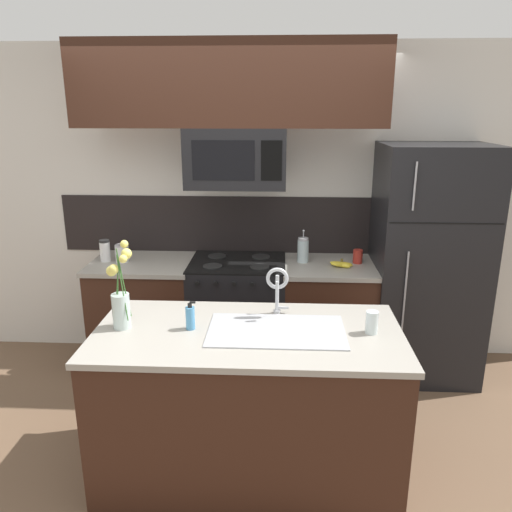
{
  "coord_description": "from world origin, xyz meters",
  "views": [
    {
      "loc": [
        0.34,
        -2.88,
        2.11
      ],
      "look_at": [
        0.18,
        0.27,
        1.16
      ],
      "focal_mm": 35.0,
      "sensor_mm": 36.0,
      "label": 1
    }
  ],
  "objects_px": {
    "microwave": "(236,158)",
    "flower_vase": "(121,301)",
    "storage_jar_tall": "(105,251)",
    "sink_faucet": "(277,284)",
    "storage_jar_medium": "(122,253)",
    "dish_soap_bottle": "(190,318)",
    "drinking_glass": "(372,322)",
    "stove_range": "(238,315)",
    "french_press": "(303,250)",
    "coffee_tin": "(358,256)",
    "refrigerator": "(426,263)",
    "banana_bunch": "(342,264)"
  },
  "relations": [
    {
      "from": "microwave",
      "to": "flower_vase",
      "type": "height_order",
      "value": "microwave"
    },
    {
      "from": "storage_jar_tall",
      "to": "sink_faucet",
      "type": "height_order",
      "value": "sink_faucet"
    },
    {
      "from": "microwave",
      "to": "sink_faucet",
      "type": "height_order",
      "value": "microwave"
    },
    {
      "from": "storage_jar_medium",
      "to": "dish_soap_bottle",
      "type": "relative_size",
      "value": 0.85
    },
    {
      "from": "storage_jar_tall",
      "to": "drinking_glass",
      "type": "distance_m",
      "value": 2.28
    },
    {
      "from": "stove_range",
      "to": "french_press",
      "type": "distance_m",
      "value": 0.76
    },
    {
      "from": "storage_jar_medium",
      "to": "drinking_glass",
      "type": "distance_m",
      "value": 2.17
    },
    {
      "from": "stove_range",
      "to": "french_press",
      "type": "xyz_separation_m",
      "value": [
        0.52,
        0.06,
        0.55
      ]
    },
    {
      "from": "stove_range",
      "to": "french_press",
      "type": "relative_size",
      "value": 3.48
    },
    {
      "from": "storage_jar_tall",
      "to": "storage_jar_medium",
      "type": "height_order",
      "value": "storage_jar_tall"
    },
    {
      "from": "coffee_tin",
      "to": "drinking_glass",
      "type": "bearing_deg",
      "value": -94.87
    },
    {
      "from": "storage_jar_medium",
      "to": "french_press",
      "type": "distance_m",
      "value": 1.45
    },
    {
      "from": "refrigerator",
      "to": "flower_vase",
      "type": "height_order",
      "value": "refrigerator"
    },
    {
      "from": "storage_jar_tall",
      "to": "storage_jar_medium",
      "type": "relative_size",
      "value": 1.25
    },
    {
      "from": "banana_bunch",
      "to": "dish_soap_bottle",
      "type": "bearing_deg",
      "value": -129.59
    },
    {
      "from": "stove_range",
      "to": "flower_vase",
      "type": "relative_size",
      "value": 1.9
    },
    {
      "from": "dish_soap_bottle",
      "to": "drinking_glass",
      "type": "height_order",
      "value": "dish_soap_bottle"
    },
    {
      "from": "banana_bunch",
      "to": "french_press",
      "type": "xyz_separation_m",
      "value": [
        -0.3,
        0.12,
        0.08
      ]
    },
    {
      "from": "storage_jar_tall",
      "to": "drinking_glass",
      "type": "bearing_deg",
      "value": -32.98
    },
    {
      "from": "french_press",
      "to": "banana_bunch",
      "type": "bearing_deg",
      "value": -22.26
    },
    {
      "from": "drinking_glass",
      "to": "stove_range",
      "type": "bearing_deg",
      "value": 124.23
    },
    {
      "from": "coffee_tin",
      "to": "dish_soap_bottle",
      "type": "height_order",
      "value": "dish_soap_bottle"
    },
    {
      "from": "dish_soap_bottle",
      "to": "drinking_glass",
      "type": "bearing_deg",
      "value": -0.17
    },
    {
      "from": "storage_jar_medium",
      "to": "dish_soap_bottle",
      "type": "xyz_separation_m",
      "value": [
        0.77,
        -1.24,
        -0.0
      ]
    },
    {
      "from": "refrigerator",
      "to": "sink_faucet",
      "type": "xyz_separation_m",
      "value": [
        -1.17,
        -1.05,
        0.18
      ]
    },
    {
      "from": "storage_jar_tall",
      "to": "refrigerator",
      "type": "bearing_deg",
      "value": 0.46
    },
    {
      "from": "storage_jar_medium",
      "to": "coffee_tin",
      "type": "relative_size",
      "value": 1.28
    },
    {
      "from": "stove_range",
      "to": "storage_jar_tall",
      "type": "xyz_separation_m",
      "value": [
        -1.07,
        -0.0,
        0.54
      ]
    },
    {
      "from": "stove_range",
      "to": "refrigerator",
      "type": "distance_m",
      "value": 1.56
    },
    {
      "from": "storage_jar_tall",
      "to": "french_press",
      "type": "distance_m",
      "value": 1.59
    },
    {
      "from": "drinking_glass",
      "to": "storage_jar_medium",
      "type": "bearing_deg",
      "value": 145.07
    },
    {
      "from": "coffee_tin",
      "to": "storage_jar_medium",
      "type": "bearing_deg",
      "value": -178.41
    },
    {
      "from": "storage_jar_tall",
      "to": "sink_faucet",
      "type": "bearing_deg",
      "value": -36.48
    },
    {
      "from": "french_press",
      "to": "flower_vase",
      "type": "distance_m",
      "value": 1.68
    },
    {
      "from": "storage_jar_tall",
      "to": "dish_soap_bottle",
      "type": "xyz_separation_m",
      "value": [
        0.91,
        -1.24,
        -0.02
      ]
    },
    {
      "from": "stove_range",
      "to": "dish_soap_bottle",
      "type": "relative_size",
      "value": 5.64
    },
    {
      "from": "banana_bunch",
      "to": "french_press",
      "type": "relative_size",
      "value": 0.71
    },
    {
      "from": "coffee_tin",
      "to": "sink_faucet",
      "type": "bearing_deg",
      "value": -120.27
    },
    {
      "from": "stove_range",
      "to": "banana_bunch",
      "type": "distance_m",
      "value": 0.95
    },
    {
      "from": "coffee_tin",
      "to": "sink_faucet",
      "type": "xyz_separation_m",
      "value": [
        -0.63,
        -1.08,
        0.14
      ]
    },
    {
      "from": "french_press",
      "to": "coffee_tin",
      "type": "bearing_deg",
      "value": -1.31
    },
    {
      "from": "storage_jar_medium",
      "to": "banana_bunch",
      "type": "bearing_deg",
      "value": -1.94
    },
    {
      "from": "dish_soap_bottle",
      "to": "coffee_tin",
      "type": "bearing_deg",
      "value": 49.2
    },
    {
      "from": "refrigerator",
      "to": "coffee_tin",
      "type": "xyz_separation_m",
      "value": [
        -0.53,
        0.03,
        0.04
      ]
    },
    {
      "from": "stove_range",
      "to": "coffee_tin",
      "type": "distance_m",
      "value": 1.08
    },
    {
      "from": "french_press",
      "to": "coffee_tin",
      "type": "xyz_separation_m",
      "value": [
        0.44,
        -0.01,
        -0.04
      ]
    },
    {
      "from": "storage_jar_medium",
      "to": "coffee_tin",
      "type": "height_order",
      "value": "storage_jar_medium"
    },
    {
      "from": "sink_faucet",
      "to": "refrigerator",
      "type": "bearing_deg",
      "value": 42.05
    },
    {
      "from": "microwave",
      "to": "sink_faucet",
      "type": "relative_size",
      "value": 2.43
    },
    {
      "from": "storage_jar_tall",
      "to": "microwave",
      "type": "bearing_deg",
      "value": -1.1
    }
  ]
}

